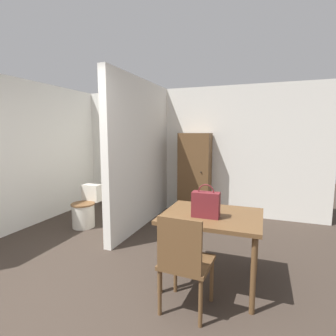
% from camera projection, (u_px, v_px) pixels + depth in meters
% --- Properties ---
extents(ground_plane, '(16.00, 16.00, 0.00)m').
position_uv_depth(ground_plane, '(62.00, 324.00, 2.24)').
color(ground_plane, '#382D26').
extents(wall_back, '(5.44, 0.12, 2.50)m').
position_uv_depth(wall_back, '(185.00, 151.00, 5.41)').
color(wall_back, silver).
rests_on(wall_back, ground_plane).
extents(wall_left, '(0.12, 4.54, 2.50)m').
position_uv_depth(wall_left, '(27.00, 154.00, 4.50)').
color(wall_left, silver).
rests_on(wall_left, ground_plane).
extents(partition_wall, '(0.12, 2.19, 2.50)m').
position_uv_depth(partition_wall, '(141.00, 154.00, 4.49)').
color(partition_wall, silver).
rests_on(partition_wall, ground_plane).
extents(dining_table, '(1.01, 0.84, 0.77)m').
position_uv_depth(dining_table, '(212.00, 222.00, 2.76)').
color(dining_table, brown).
rests_on(dining_table, ground_plane).
extents(wooden_chair, '(0.46, 0.46, 0.92)m').
position_uv_depth(wooden_chair, '(184.00, 260.00, 2.31)').
color(wooden_chair, brown).
rests_on(wooden_chair, ground_plane).
extents(toilet, '(0.40, 0.55, 0.69)m').
position_uv_depth(toilet, '(85.00, 210.00, 4.56)').
color(toilet, silver).
rests_on(toilet, ground_plane).
extents(handbag, '(0.28, 0.12, 0.34)m').
position_uv_depth(handbag, '(206.00, 204.00, 2.64)').
color(handbag, maroon).
rests_on(handbag, dining_table).
extents(wooden_cabinet, '(0.61, 0.37, 1.61)m').
position_uv_depth(wooden_cabinet, '(195.00, 174.00, 5.14)').
color(wooden_cabinet, brown).
rests_on(wooden_cabinet, ground_plane).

